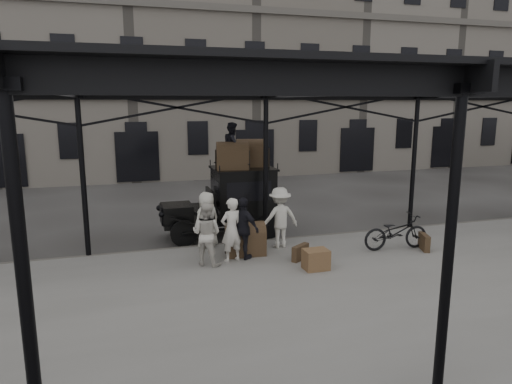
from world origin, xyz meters
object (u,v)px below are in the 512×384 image
at_px(porter_left, 231,230).
at_px(bicycle, 396,232).
at_px(porter_official, 243,228).
at_px(steamer_trunk_platform, 246,241).
at_px(steamer_trunk_roof_near, 232,158).
at_px(taxi, 233,199).

height_order(porter_left, bicycle, porter_left).
bearing_deg(porter_official, bicycle, -133.23).
bearing_deg(steamer_trunk_platform, bicycle, -7.29).
distance_m(porter_left, porter_official, 0.34).
height_order(porter_left, porter_official, porter_left).
distance_m(bicycle, steamer_trunk_roof_near, 5.23).
xyz_separation_m(porter_left, bicycle, (4.62, -0.36, -0.34)).
bearing_deg(taxi, steamer_trunk_platform, -95.91).
xyz_separation_m(porter_left, porter_official, (0.33, 0.08, -0.01)).
xyz_separation_m(porter_left, steamer_trunk_platform, (0.48, 0.40, -0.46)).
relative_size(taxi, porter_left, 2.19).
bearing_deg(porter_left, steamer_trunk_platform, -158.22).
distance_m(bicycle, steamer_trunk_platform, 4.21).
xyz_separation_m(taxi, porter_left, (-0.72, -2.72, -0.22)).
xyz_separation_m(steamer_trunk_roof_near, steamer_trunk_platform, (-0.16, -2.08, -2.01)).
distance_m(porter_official, steamer_trunk_platform, 0.57).
relative_size(porter_left, steamer_trunk_roof_near, 1.75).
height_order(bicycle, steamer_trunk_platform, bicycle).
bearing_deg(taxi, porter_official, -98.33).
xyz_separation_m(taxi, bicycle, (3.89, -3.08, -0.56)).
bearing_deg(steamer_trunk_roof_near, steamer_trunk_platform, -85.09).
relative_size(steamer_trunk_roof_near, steamer_trunk_platform, 0.94).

